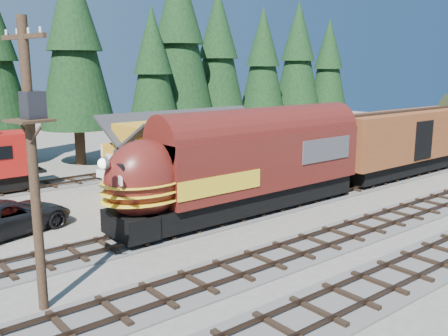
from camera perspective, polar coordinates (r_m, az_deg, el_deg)
ground at (r=27.51m, az=10.86°, el=-6.37°), size 120.00×120.00×0.00m
track_siding at (r=37.55m, az=16.03°, el=-1.71°), size 68.00×3.20×0.33m
track_main_south at (r=34.61m, az=24.19°, el=-3.38°), size 68.00×3.20×0.33m
track_spur at (r=37.07m, az=-22.18°, el=-2.28°), size 32.00×3.20×0.33m
depot at (r=34.29m, az=-2.50°, el=2.46°), size 12.80×7.00×5.30m
conifer_backdrop at (r=47.99m, az=-9.24°, el=13.29°), size 77.63×23.66×16.98m
locomotive at (r=27.87m, az=1.56°, el=-0.23°), size 16.98×3.37×4.62m
boxcar at (r=40.82m, az=19.88°, el=2.98°), size 14.85×3.18×4.67m
utility_pole at (r=17.60m, az=-21.01°, el=2.02°), size 1.45×2.40×9.93m
pickup_truck_a at (r=27.67m, az=-23.27°, el=-5.13°), size 6.79×4.37×1.74m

